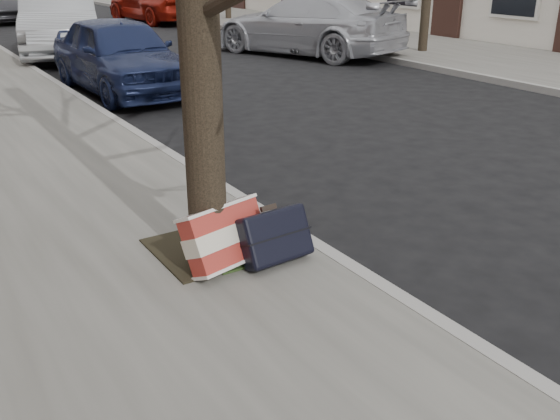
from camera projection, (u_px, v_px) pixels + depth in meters
ground at (504, 258)px, 4.98m from camera, size 120.00×120.00×0.00m
far_sidewalk at (290, 27)px, 20.54m from camera, size 4.00×70.00×0.12m
dirt_patch at (211, 247)px, 4.87m from camera, size 0.85×0.85×0.02m
suitcase_red at (225, 236)px, 4.51m from camera, size 0.68×0.47×0.48m
suitcase_navy at (275, 236)px, 4.58m from camera, size 0.57×0.35×0.43m
car_near_front at (120, 55)px, 10.76m from camera, size 1.62×3.86×1.30m
car_near_mid at (60, 22)px, 14.72m from camera, size 2.77×4.95×1.54m
car_far_front at (307, 25)px, 14.86m from camera, size 3.45×5.26×1.42m
car_far_back at (155, 0)px, 22.13m from camera, size 2.30×4.74×1.56m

